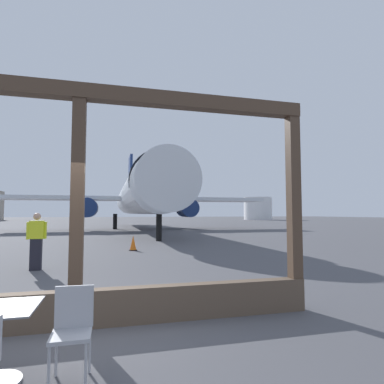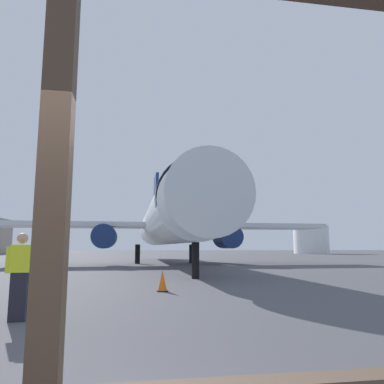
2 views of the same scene
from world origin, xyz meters
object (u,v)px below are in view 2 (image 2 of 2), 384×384
Objects in this scene: airplane at (168,221)px; fuel_storage_tank at (311,240)px; traffic_cone at (162,281)px; ground_crew_worker at (20,275)px.

airplane is 4.73× the size of fuel_storage_tank.
ground_crew_worker is at bearing -125.90° from traffic_cone.
fuel_storage_tank is (37.49, 63.18, 2.67)m from traffic_cone.
ground_crew_worker is 79.01m from fuel_storage_tank.
fuel_storage_tank reaches higher than ground_crew_worker.
fuel_storage_tank is (35.57, 44.69, -0.57)m from airplane.
traffic_cone is at bearing 54.10° from ground_crew_worker.
traffic_cone is at bearing -120.68° from fuel_storage_tank.
ground_crew_worker is (-5.16, -22.97, -2.66)m from airplane.
airplane is 18.87m from traffic_cone.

